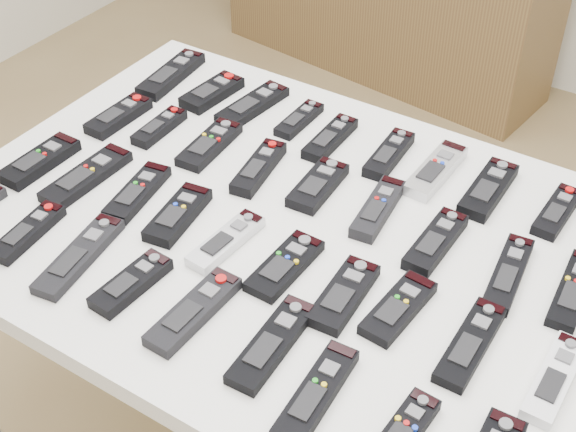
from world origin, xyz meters
The scene contains 36 objects.
ground centered at (0.00, 0.00, 0.00)m, with size 4.00×4.00×0.00m, color olive.
table centered at (0.13, -0.10, 0.72)m, with size 1.25×0.88×0.78m.
remote_0 centered at (-0.38, 0.19, 0.79)m, with size 0.06×0.21×0.02m, color black.
remote_1 centered at (-0.25, 0.18, 0.79)m, with size 0.06×0.15×0.02m, color black.
remote_2 centered at (-0.15, 0.19, 0.79)m, with size 0.06×0.19×0.02m, color black.
remote_3 centered at (-0.03, 0.20, 0.79)m, with size 0.04×0.14×0.02m, color black.
remote_4 centered at (0.06, 0.17, 0.79)m, with size 0.05×0.16×0.02m, color black.
remote_5 centered at (0.19, 0.18, 0.79)m, with size 0.05×0.16×0.02m, color black.
remote_6 centered at (0.29, 0.18, 0.79)m, with size 0.05×0.18×0.02m, color #B7B7BC.
remote_7 centered at (0.40, 0.18, 0.79)m, with size 0.06×0.18×0.02m, color black.
remote_8 centered at (0.53, 0.19, 0.79)m, with size 0.05×0.15×0.02m, color black.
remote_10 centered at (-0.36, 0.00, 0.79)m, with size 0.05×0.16×0.02m, color black.
remote_11 centered at (-0.26, 0.01, 0.79)m, with size 0.04×0.14×0.02m, color black.
remote_12 centered at (-0.14, 0.02, 0.79)m, with size 0.06×0.17×0.02m, color black.
remote_13 centered at (-0.01, 0.01, 0.79)m, with size 0.05×0.17×0.02m, color black.
remote_14 centered at (0.12, 0.02, 0.79)m, with size 0.06×0.15×0.02m, color black.
remote_15 centered at (0.25, 0.02, 0.79)m, with size 0.05×0.17×0.02m, color black.
remote_16 centered at (0.38, -0.01, 0.79)m, with size 0.05×0.17×0.02m, color black.
remote_17 centered at (0.51, -0.01, 0.79)m, with size 0.05×0.18×0.02m, color black.
remote_18 centered at (0.62, 0.01, 0.79)m, with size 0.05×0.18×0.02m, color black.
remote_19 centered at (-0.39, -0.21, 0.79)m, with size 0.06×0.17×0.02m, color black.
remote_20 centered at (-0.27, -0.20, 0.79)m, with size 0.06×0.20×0.02m, color black.
remote_21 centered at (-0.16, -0.18, 0.79)m, with size 0.05×0.17×0.02m, color black.
remote_22 centered at (-0.05, -0.19, 0.79)m, with size 0.06×0.16×0.02m, color black.
remote_23 centered at (0.06, -0.20, 0.79)m, with size 0.05×0.17×0.02m, color #B7B7BC.
remote_24 centered at (0.18, -0.20, 0.79)m, with size 0.06×0.16×0.02m, color black.
remote_25 centered at (0.30, -0.21, 0.79)m, with size 0.06×0.16×0.02m, color black.
remote_26 centered at (0.39, -0.18, 0.79)m, with size 0.06×0.16×0.02m, color black.
remote_27 centered at (0.52, -0.19, 0.79)m, with size 0.05×0.19×0.02m, color black.
remote_28 centered at (0.65, -0.19, 0.79)m, with size 0.05×0.18×0.02m, color silver.
remote_30 centered at (-0.25, -0.37, 0.79)m, with size 0.04×0.16×0.02m, color black.
remote_31 centered at (-0.13, -0.37, 0.79)m, with size 0.05×0.21×0.02m, color black.
remote_32 centered at (-0.01, -0.37, 0.79)m, with size 0.05×0.15×0.02m, color black.
remote_33 centered at (0.12, -0.37, 0.79)m, with size 0.05×0.19×0.02m, color black.
remote_34 centered at (0.26, -0.36, 0.79)m, with size 0.05×0.19×0.02m, color black.
remote_35 centered at (0.37, -0.40, 0.79)m, with size 0.05×0.19×0.02m, color black.
Camera 1 is at (0.72, -1.03, 1.73)m, focal length 50.00 mm.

